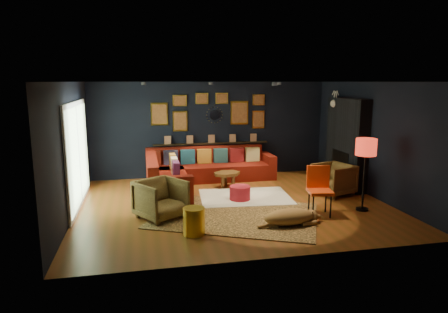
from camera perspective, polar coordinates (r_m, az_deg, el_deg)
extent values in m
plane|color=brown|center=(8.69, 1.34, -6.78)|extent=(6.50, 6.50, 0.00)
plane|color=black|center=(11.06, -1.88, 3.89)|extent=(6.50, 0.00, 6.50)
plane|color=black|center=(5.80, 7.60, -2.45)|extent=(6.50, 0.00, 6.50)
plane|color=black|center=(8.29, -21.07, 0.88)|extent=(0.00, 5.50, 5.50)
plane|color=black|center=(9.66, 20.51, 2.22)|extent=(0.00, 5.50, 5.50)
plane|color=silver|center=(8.29, 1.42, 10.62)|extent=(6.50, 6.50, 0.00)
cube|color=#6B1108|center=(10.73, -2.44, -2.24)|extent=(3.20, 0.95, 0.42)
cube|color=#6B1108|center=(10.99, -2.76, 0.30)|extent=(3.20, 0.24, 0.46)
cube|color=#6B1108|center=(11.10, 6.25, -1.27)|extent=(0.22, 0.95, 0.64)
cube|color=#6B1108|center=(9.54, -8.04, -3.98)|extent=(0.95, 2.20, 0.42)
cube|color=#6B1108|center=(9.43, -10.25, -1.60)|extent=(0.24, 2.20, 0.46)
cube|color=#6B1108|center=(8.55, -7.59, -4.93)|extent=(0.95, 0.22, 0.64)
cube|color=maroon|center=(10.66, -10.03, -0.23)|extent=(0.38, 0.14, 0.38)
cube|color=#323050|center=(10.68, -7.62, -0.14)|extent=(0.38, 0.14, 0.38)
cube|color=#1C5371|center=(10.73, -5.22, -0.04)|extent=(0.38, 0.14, 0.38)
cube|color=#B87A27|center=(10.78, -2.85, 0.05)|extent=(0.38, 0.14, 0.38)
cube|color=#254F58|center=(10.86, -0.50, 0.14)|extent=(0.38, 0.14, 0.38)
cube|color=maroon|center=(10.96, 1.81, 0.22)|extent=(0.38, 0.14, 0.38)
cube|color=#CEC67B|center=(11.07, 4.07, 0.31)|extent=(0.38, 0.14, 0.38)
cube|color=#BC852F|center=(10.15, -7.35, -0.71)|extent=(0.14, 0.38, 0.38)
cube|color=beige|center=(9.66, -7.11, -1.28)|extent=(0.14, 0.38, 0.38)
cube|color=#632A5E|center=(9.17, -6.85, -1.92)|extent=(0.14, 0.38, 0.38)
cube|color=black|center=(11.05, -1.81, 1.89)|extent=(3.20, 0.12, 0.04)
cube|color=gold|center=(10.84, -9.22, 6.00)|extent=(0.45, 0.03, 0.60)
cube|color=#9A6032|center=(10.82, -9.21, 6.00)|extent=(0.38, 0.01, 0.51)
cube|color=gold|center=(10.89, -6.29, 5.04)|extent=(0.40, 0.03, 0.55)
cube|color=#9A6032|center=(10.88, -6.28, 5.04)|extent=(0.34, 0.01, 0.47)
cube|color=gold|center=(10.85, -6.35, 7.94)|extent=(0.38, 0.03, 0.30)
cube|color=#9A6032|center=(10.84, -6.34, 7.93)|extent=(0.32, 0.01, 0.25)
cube|color=gold|center=(11.16, 2.20, 6.26)|extent=(0.50, 0.03, 0.65)
cube|color=#9A6032|center=(11.14, 2.23, 6.26)|extent=(0.42, 0.01, 0.55)
cube|color=gold|center=(11.32, 4.91, 5.28)|extent=(0.35, 0.03, 0.50)
cube|color=#9A6032|center=(11.30, 4.94, 5.27)|extent=(0.30, 0.01, 0.42)
cube|color=gold|center=(11.28, 4.96, 8.06)|extent=(0.35, 0.03, 0.30)
cube|color=#9A6032|center=(11.26, 4.98, 8.06)|extent=(0.30, 0.01, 0.25)
cube|color=gold|center=(10.93, -3.19, 8.26)|extent=(0.35, 0.03, 0.30)
cube|color=#9A6032|center=(10.91, -3.17, 8.26)|extent=(0.30, 0.01, 0.25)
cube|color=gold|center=(11.02, -0.33, 8.30)|extent=(0.35, 0.03, 0.30)
cube|color=#9A6032|center=(11.00, -0.31, 8.30)|extent=(0.30, 0.01, 0.25)
cylinder|color=silver|center=(11.01, -1.35, 5.95)|extent=(0.28, 0.03, 0.28)
cone|color=gold|center=(11.05, -0.23, 5.97)|extent=(0.03, 0.16, 0.03)
cone|color=gold|center=(11.04, -0.31, 6.40)|extent=(0.04, 0.16, 0.04)
cone|color=gold|center=(11.03, -0.56, 6.77)|extent=(0.04, 0.16, 0.04)
cone|color=gold|center=(11.01, -0.92, 7.01)|extent=(0.04, 0.16, 0.04)
cone|color=gold|center=(11.00, -1.36, 7.09)|extent=(0.03, 0.16, 0.03)
cone|color=gold|center=(10.98, -1.79, 7.00)|extent=(0.04, 0.16, 0.04)
cone|color=gold|center=(10.97, -2.16, 6.74)|extent=(0.04, 0.16, 0.04)
cone|color=gold|center=(10.97, -2.41, 6.37)|extent=(0.04, 0.16, 0.04)
cone|color=gold|center=(10.97, -2.49, 5.93)|extent=(0.03, 0.16, 0.03)
cone|color=gold|center=(10.98, -2.40, 5.49)|extent=(0.04, 0.16, 0.04)
cone|color=gold|center=(11.00, -2.15, 5.13)|extent=(0.04, 0.16, 0.04)
cone|color=gold|center=(11.02, -1.78, 4.89)|extent=(0.04, 0.16, 0.04)
cone|color=gold|center=(11.03, -1.35, 4.81)|extent=(0.03, 0.16, 0.03)
cone|color=gold|center=(11.05, -0.92, 4.91)|extent=(0.04, 0.16, 0.04)
cone|color=gold|center=(11.05, -0.55, 5.16)|extent=(0.04, 0.16, 0.04)
cone|color=gold|center=(11.06, -0.31, 5.53)|extent=(0.04, 0.16, 0.04)
cube|color=black|center=(10.38, 17.10, 1.85)|extent=(0.30, 1.60, 2.20)
cube|color=black|center=(10.47, 16.62, -1.67)|extent=(0.20, 0.80, 0.90)
cone|color=white|center=(10.77, 16.52, 7.28)|extent=(0.35, 0.28, 0.28)
sphere|color=white|center=(10.66, 15.47, 7.30)|extent=(0.20, 0.20, 0.20)
cylinder|color=white|center=(10.61, 15.76, 8.19)|extent=(0.02, 0.10, 0.28)
cylinder|color=white|center=(10.72, 15.46, 8.23)|extent=(0.02, 0.10, 0.28)
cube|color=white|center=(8.90, -20.20, 0.26)|extent=(0.04, 2.80, 2.20)
cube|color=#BDE4AE|center=(8.90, -20.04, 0.27)|extent=(0.01, 2.60, 2.00)
cube|color=white|center=(8.90, -20.01, 0.27)|extent=(0.02, 0.06, 2.00)
cylinder|color=black|center=(9.27, -11.42, 10.18)|extent=(0.10, 0.10, 0.06)
cylinder|color=black|center=(9.82, -1.91, 10.40)|extent=(0.10, 0.10, 0.06)
cylinder|color=black|center=(9.84, 7.87, 10.30)|extent=(0.10, 0.10, 0.06)
cylinder|color=black|center=(7.69, 7.24, 10.24)|extent=(0.10, 0.10, 0.06)
cube|color=white|center=(9.16, 3.02, -5.79)|extent=(2.14, 1.64, 0.03)
cube|color=tan|center=(7.96, 1.65, -8.39)|extent=(3.76, 3.33, 0.02)
cylinder|color=brown|center=(9.84, -0.18, -3.67)|extent=(0.09, 0.09, 0.28)
cylinder|color=brown|center=(9.90, 1.32, -3.59)|extent=(0.09, 0.09, 0.28)
cylinder|color=brown|center=(10.16, 0.20, -3.21)|extent=(0.09, 0.09, 0.28)
cylinder|color=#A51B2A|center=(8.89, 2.29, -5.20)|extent=(0.46, 0.46, 0.30)
imported|color=#AC833D|center=(7.79, -9.03, -5.79)|extent=(1.09, 1.08, 0.83)
imported|color=#AC833D|center=(9.63, 15.38, -2.95)|extent=(0.94, 0.97, 0.80)
cylinder|color=gold|center=(6.98, -4.31, -9.20)|extent=(0.38, 0.38, 0.48)
cylinder|color=black|center=(7.94, 12.62, -6.94)|extent=(0.03, 0.03, 0.48)
cylinder|color=black|center=(8.03, 15.00, -6.85)|extent=(0.03, 0.03, 0.48)
cylinder|color=black|center=(8.26, 12.04, -6.23)|extent=(0.03, 0.03, 0.48)
cylinder|color=black|center=(8.34, 14.33, -6.15)|extent=(0.03, 0.03, 0.48)
cube|color=#F04715|center=(8.07, 13.57, -4.92)|extent=(0.53, 0.53, 0.06)
cube|color=#F04715|center=(8.20, 13.29, -2.81)|extent=(0.46, 0.13, 0.46)
cylinder|color=black|center=(8.76, 19.11, -7.12)|extent=(0.25, 0.25, 0.04)
cylinder|color=black|center=(8.59, 19.37, -3.15)|extent=(0.04, 0.04, 1.21)
cylinder|color=#B62213|center=(8.46, 19.65, 1.29)|extent=(0.41, 0.41, 0.34)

